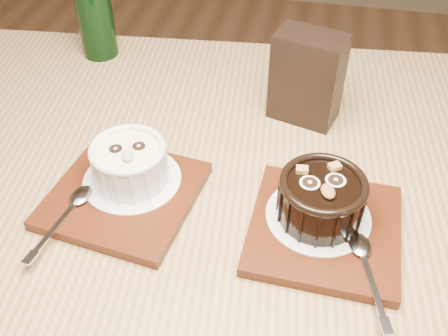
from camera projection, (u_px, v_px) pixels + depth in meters
The scene contains 11 objects.
table at pixel (212, 235), 0.76m from camera, with size 1.27×0.91×0.75m.
tray_left at pixel (124, 195), 0.69m from camera, with size 0.18×0.18×0.01m, color #4A1D0C.
doily_left at pixel (132, 179), 0.70m from camera, with size 0.13×0.13×0.00m, color white.
ramekin_white at pixel (129, 162), 0.67m from camera, with size 0.10×0.10×0.06m.
spoon_left at pixel (65, 214), 0.65m from camera, with size 0.03×0.13×0.01m, color silver, non-canonical shape.
tray_right at pixel (324, 229), 0.64m from camera, with size 0.18×0.18×0.01m, color #4A1D0C.
doily_right at pixel (318, 216), 0.65m from camera, with size 0.13×0.13×0.00m, color white.
ramekin_dark at pixel (321, 197), 0.63m from camera, with size 0.11×0.11×0.06m.
spoon_right at pixel (368, 269), 0.59m from camera, with size 0.03×0.13×0.01m, color silver, non-canonical shape.
condiment_stand at pixel (307, 78), 0.78m from camera, with size 0.10×0.06×0.14m, color black.
green_bottle at pixel (93, 6), 0.90m from camera, with size 0.06×0.06×0.24m.
Camera 1 is at (0.10, -0.20, 1.25)m, focal length 42.00 mm.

